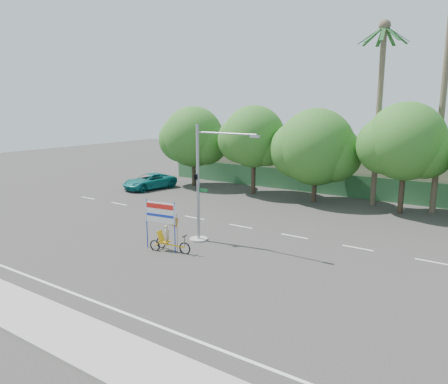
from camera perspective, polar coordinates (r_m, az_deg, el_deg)
The scene contains 14 objects.
ground at distance 22.45m, azimuth -4.58°, elevation -9.92°, with size 120.00×120.00×0.00m, color #33302D.
sidewalk_near at distance 17.81m, azimuth -20.67°, elevation -16.41°, with size 50.00×2.40×0.12m, color gray.
fence at distance 40.56m, azimuth 14.94°, elevation 0.88°, with size 38.00×0.08×2.00m, color #336B3D.
building_left at distance 48.55m, azimuth 5.67°, elevation 4.09°, with size 12.00×8.00×4.00m, color beige.
building_right at distance 42.95m, azimuth 27.15°, elevation 1.65°, with size 14.00×8.00×3.60m, color beige.
tree_far_left at distance 43.88m, azimuth -4.07°, elevation 6.97°, with size 7.14×6.00×7.96m.
tree_left at distance 39.87m, azimuth 3.87°, elevation 6.95°, with size 6.66×5.60×8.07m.
tree_center at distance 37.22m, azimuth 11.84°, elevation 5.50°, with size 7.62×6.40×7.85m.
tree_right at distance 35.05m, azimuth 22.53°, elevation 5.79°, with size 6.90×5.80×8.36m.
palm_tall at distance 36.11m, azimuth 26.97°, elevation 13.89°, with size 3.73×3.79×17.45m.
palm_short at distance 36.97m, azimuth 19.70°, elevation 11.87°, with size 3.73×3.79×14.45m.
traffic_signal at distance 25.94m, azimuth -2.90°, elevation -0.24°, with size 4.72×1.10×7.00m.
trike_billboard at distance 24.85m, azimuth -7.74°, elevation -5.02°, with size 2.94×0.85×2.90m.
pickup_truck at distance 43.18m, azimuth -9.71°, elevation 1.39°, with size 2.48×5.37×1.49m, color #107373.
Camera 1 is at (13.30, -16.14, 8.17)m, focal length 35.00 mm.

